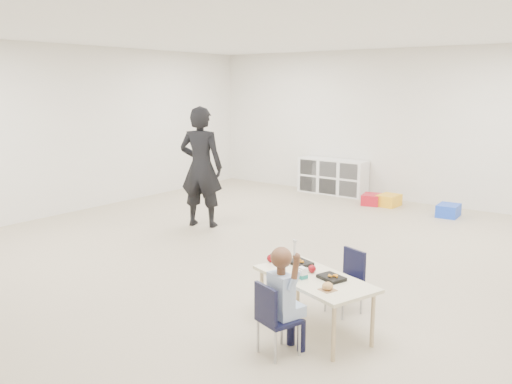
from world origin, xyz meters
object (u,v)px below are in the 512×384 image
Objects in this scene: cubby_shelf at (333,177)px; child at (279,298)px; adult at (201,167)px; table at (314,304)px; chair_near at (279,318)px.

child is at bearing -64.59° from cubby_shelf.
table is at bearing 125.94° from adult.
adult reaches higher than chair_near.
table is at bearing -62.41° from cubby_shelf.
table is 1.28× the size of child.
cubby_shelf is (-2.88, 6.07, 0.05)m from chair_near.
cubby_shelf is (-2.90, 5.55, 0.09)m from table.
table is 0.52m from chair_near.
table is at bearing 106.86° from chair_near.
adult is (-0.38, -3.42, 0.57)m from cubby_shelf.
adult is at bearing 159.73° from chair_near.
chair_near is 6.72m from cubby_shelf.
adult is at bearing -96.32° from cubby_shelf.
adult reaches higher than cubby_shelf.
adult is at bearing 165.78° from table.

